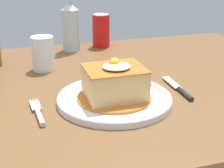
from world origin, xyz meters
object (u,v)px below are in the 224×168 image
Objects in this scene: soda_can at (101,31)px; drinking_glass at (43,56)px; fork at (38,113)px; knife at (181,90)px; main_plate at (114,99)px; beer_bottle_clear at (70,24)px.

soda_can is 1.18× the size of drinking_glass.
soda_can reaches higher than fork.
fork is 0.60m from soda_can.
drinking_glass is (0.05, 0.31, 0.04)m from fork.
knife is 1.58× the size of drinking_glass.
soda_can is 0.32m from drinking_glass.
main_plate is 2.67× the size of drinking_glass.
knife is at bearing 3.93° from fork.
soda_can is at bearing 60.96° from fork.
soda_can reaches higher than drinking_glass.
beer_bottle_clear is at bearing 57.20° from drinking_glass.
main_plate is at bearing -101.96° from soda_can.
main_plate is 0.18m from knife.
beer_bottle_clear is at bearing 71.23° from fork.
beer_bottle_clear reaches higher than fork.
fork and knife have the same top height.
fork is (-0.18, -0.02, -0.00)m from main_plate.
main_plate is 1.69× the size of knife.
soda_can is at bearing 78.04° from main_plate.
fork is at bearing -108.77° from beer_bottle_clear.
main_plate is 1.05× the size of beer_bottle_clear.
main_plate is 0.49m from beer_bottle_clear.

